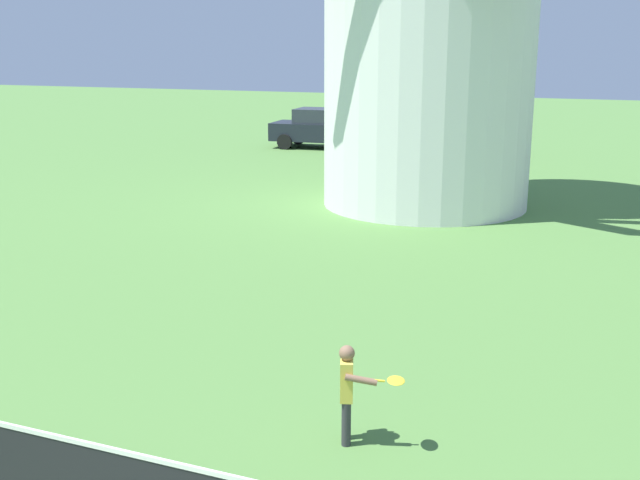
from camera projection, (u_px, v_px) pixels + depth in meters
The scene contains 3 objects.
player_far at pixel (349, 388), 7.82m from camera, with size 0.74×0.35×1.07m.
parked_car_black at pixel (327, 128), 30.37m from camera, with size 4.49×2.17×1.56m.
parked_car_red at pixel (436, 132), 28.79m from camera, with size 4.60×2.32×1.56m.
Camera 1 is at (2.75, -2.10, 4.02)m, focal length 42.93 mm.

